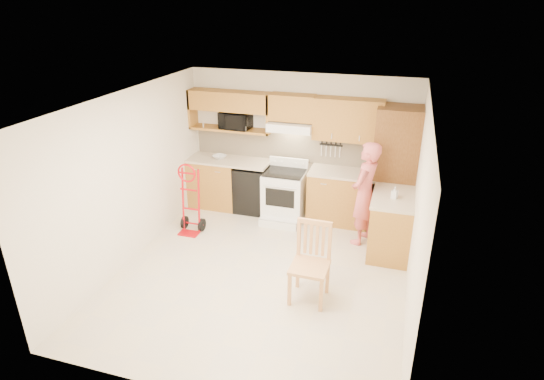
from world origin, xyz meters
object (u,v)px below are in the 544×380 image
at_px(range, 284,192).
at_px(person, 365,194).
at_px(microwave, 236,120).
at_px(hand_truck, 189,202).
at_px(dining_chair, 310,264).

xyz_separation_m(range, person, (1.41, -0.39, 0.32)).
distance_m(microwave, hand_truck, 1.70).
xyz_separation_m(microwave, hand_truck, (-0.37, -1.26, -1.09)).
bearing_deg(hand_truck, dining_chair, -27.60).
xyz_separation_m(person, hand_truck, (-2.78, -0.52, -0.29)).
bearing_deg(range, hand_truck, -146.22).
distance_m(range, dining_chair, 2.32).
distance_m(person, hand_truck, 2.84).
height_order(person, dining_chair, person).
relative_size(microwave, range, 0.52).
bearing_deg(hand_truck, microwave, 73.55).
bearing_deg(hand_truck, person, 10.76).
xyz_separation_m(range, hand_truck, (-1.36, -0.91, 0.03)).
distance_m(microwave, person, 2.64).
bearing_deg(microwave, dining_chair, -47.72).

